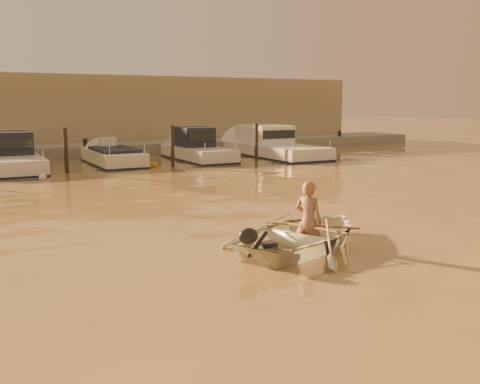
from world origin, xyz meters
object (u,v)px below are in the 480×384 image
person (308,220)px  dinghy (306,234)px  moored_boat_5 (272,145)px  moored_boat_4 (198,148)px  moored_boat_2 (13,156)px  waterfront_building (29,113)px  moored_boat_3 (113,160)px

person → dinghy: bearing=90.0°
moored_boat_5 → dinghy: bearing=-119.6°
person → moored_boat_4: moored_boat_4 is taller
moored_boat_2 → waterfront_building: 11.35m
dinghy → person: person is taller
moored_boat_3 → moored_boat_2: bearing=180.0°
moored_boat_2 → moored_boat_5: same height
moored_boat_2 → moored_boat_3: size_ratio=1.23×
dinghy → waterfront_building: (-1.99, 28.29, 2.12)m
moored_boat_2 → moored_boat_3: bearing=0.0°
dinghy → moored_boat_5: 19.89m
person → waterfront_building: size_ratio=0.04×
dinghy → person: (0.09, 0.04, 0.28)m
dinghy → moored_boat_3: bearing=-26.4°
person → waterfront_building: waterfront_building is taller
dinghy → moored_boat_4: size_ratio=0.58×
person → moored_boat_2: bearing=-10.9°
moored_boat_4 → moored_boat_5: 4.70m
moored_boat_2 → moored_boat_4: 9.27m
moored_boat_5 → waterfront_building: bearing=137.0°
dinghy → person: bearing=-90.0°
moored_boat_5 → waterfront_building: (-11.81, 11.00, 1.77)m
person → moored_boat_3: person is taller
person → moored_boat_5: bearing=-54.2°
dinghy → moored_boat_2: size_ratio=0.52×
person → moored_boat_3: size_ratio=0.29×
moored_boat_4 → waterfront_building: 13.22m
moored_boat_2 → moored_boat_3: moored_boat_2 is taller
dinghy → waterfront_building: size_ratio=0.08×
dinghy → moored_boat_3: size_ratio=0.64×
person → moored_boat_4: (5.03, 17.25, 0.06)m
person → moored_boat_5: 19.80m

